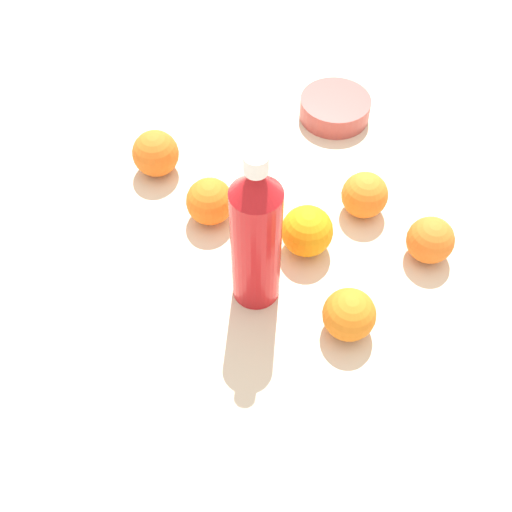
% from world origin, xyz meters
% --- Properties ---
extents(ground_plane, '(2.40, 2.40, 0.00)m').
position_xyz_m(ground_plane, '(0.00, 0.00, 0.00)').
color(ground_plane, beige).
extents(water_bottle, '(0.06, 0.06, 0.26)m').
position_xyz_m(water_bottle, '(0.04, 0.04, 0.12)').
color(water_bottle, red).
rests_on(water_bottle, ground_plane).
extents(orange_0, '(0.07, 0.07, 0.07)m').
position_xyz_m(orange_0, '(-0.11, -0.20, 0.04)').
color(orange_0, orange).
rests_on(orange_0, ground_plane).
extents(orange_1, '(0.07, 0.07, 0.07)m').
position_xyz_m(orange_1, '(-0.16, 0.13, 0.03)').
color(orange_1, orange).
rests_on(orange_1, ground_plane).
extents(orange_2, '(0.07, 0.07, 0.07)m').
position_xyz_m(orange_2, '(0.05, 0.17, 0.04)').
color(orange_2, orange).
rests_on(orange_2, ground_plane).
extents(orange_3, '(0.07, 0.07, 0.07)m').
position_xyz_m(orange_3, '(-0.11, 0.24, 0.03)').
color(orange_3, orange).
rests_on(orange_3, ground_plane).
extents(orange_4, '(0.07, 0.07, 0.07)m').
position_xyz_m(orange_4, '(-0.06, 0.07, 0.04)').
color(orange_4, orange).
rests_on(orange_4, ground_plane).
extents(orange_5, '(0.07, 0.07, 0.07)m').
position_xyz_m(orange_5, '(-0.05, -0.08, 0.04)').
color(orange_5, orange).
rests_on(orange_5, ground_plane).
extents(ceramic_bowl, '(0.12, 0.12, 0.04)m').
position_xyz_m(ceramic_bowl, '(-0.35, 0.02, 0.02)').
color(ceramic_bowl, '#B24C47').
rests_on(ceramic_bowl, ground_plane).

